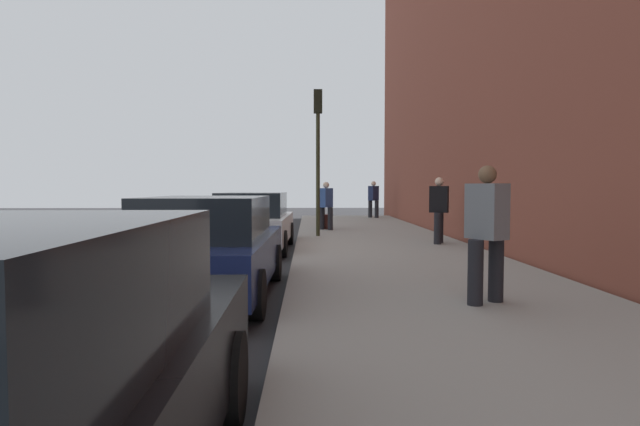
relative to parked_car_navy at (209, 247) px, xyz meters
name	(u,v)px	position (x,y,z in m)	size (l,w,h in m)	color
ground_plane	(256,252)	(5.47, -0.13, -0.76)	(56.00, 56.00, 0.00)	#28282B
sidewalk	(385,248)	(5.47, -3.43, -0.68)	(28.00, 4.60, 0.15)	gray
lane_stripe_centre	(130,252)	(5.47, 3.07, -0.75)	(28.00, 0.14, 0.01)	gold
parked_car_navy	(209,247)	(0.00, 0.00, 0.00)	(4.38, 1.97, 1.51)	black
parked_car_white	(254,222)	(5.71, -0.04, 0.00)	(4.36, 1.98, 1.51)	black
pedestrian_grey_coat	(487,230)	(-1.09, -3.76, 0.34)	(0.57, 0.53, 1.78)	black
pedestrian_navy_coat	(373,198)	(17.67, -4.69, 0.35)	(0.56, 0.56, 1.80)	black
pedestrian_blue_coat	(326,204)	(10.47, -2.09, 0.29)	(0.54, 0.51, 1.69)	black
pedestrian_black_coat	(439,208)	(5.96, -4.95, 0.33)	(0.55, 0.56, 1.76)	black
traffic_light_pole	(318,138)	(8.16, -1.76, 2.41)	(0.35, 0.26, 4.47)	#2D2D19
rolling_suitcase	(325,221)	(10.86, -2.05, -0.34)	(0.34, 0.22, 0.88)	#471E19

